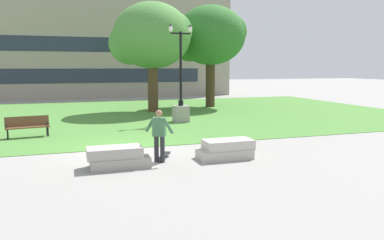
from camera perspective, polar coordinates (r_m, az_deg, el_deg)
ground_plane at (r=14.34m, az=-10.68°, el=-4.41°), size 140.00×140.00×0.00m
grass_lawn at (r=24.15m, az=-13.79°, el=0.60°), size 40.00×20.00×0.02m
concrete_block_center at (r=11.79m, az=-11.27°, el=-5.63°), size 1.89×0.90×0.64m
concrete_block_left at (r=12.71m, az=5.23°, el=-4.49°), size 1.85×0.90×0.64m
person_skateboarder at (r=12.07m, az=-5.01°, el=-1.97°), size 0.83×0.80×1.71m
skateboard at (r=12.72m, az=-4.39°, el=-5.50°), size 0.72×0.96×0.14m
park_bench_near_right at (r=17.88m, az=-23.79°, el=-0.73°), size 1.86×0.79×0.90m
lamp_post_right at (r=20.87m, az=-1.71°, el=2.68°), size 1.32×0.80×5.35m
tree_far_right at (r=28.85m, az=2.71°, el=12.60°), size 5.49×5.23×7.62m
tree_near_left at (r=25.74m, az=-6.24°, el=12.50°), size 5.43×5.18×7.33m
building_facade_distant at (r=38.50m, az=-15.45°, el=11.11°), size 29.49×1.03×10.57m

